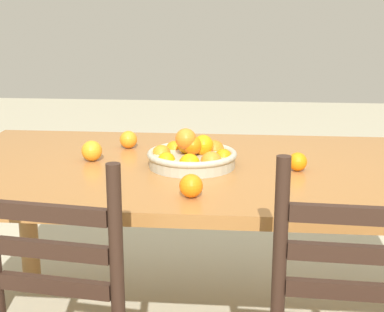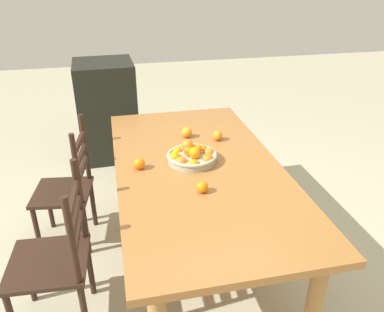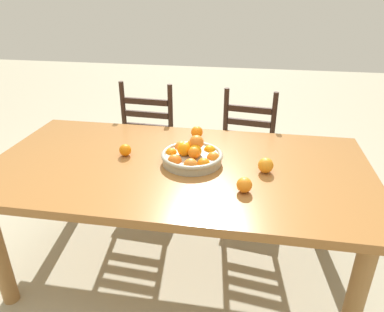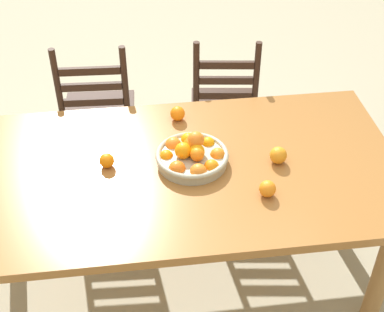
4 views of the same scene
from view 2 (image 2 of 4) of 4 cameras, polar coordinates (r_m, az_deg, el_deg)
The scene contains 10 objects.
ground_plane at distance 2.94m, azimuth 0.85°, elevation -14.30°, with size 12.00×12.00×0.00m, color #ADA68A.
dining_table at distance 2.56m, azimuth 0.95°, elevation -3.21°, with size 2.06×1.07×0.74m.
chair_near_window at distance 2.33m, azimuth -19.38°, elevation -14.19°, with size 0.45×0.45×0.98m.
chair_by_cabinet at distance 2.96m, azimuth -17.81°, elevation -4.72°, with size 0.45×0.45×0.96m.
cabinet at distance 4.21m, azimuth -12.42°, elevation 6.59°, with size 0.60×0.59×1.03m, color black.
fruit_bowl at distance 2.55m, azimuth 0.02°, elevation 0.05°, with size 0.34×0.34×0.15m.
orange_loose_0 at distance 2.22m, azimuth 1.53°, elevation -4.63°, with size 0.07×0.07×0.07m, color orange.
orange_loose_1 at distance 2.86m, azimuth 3.80°, elevation 3.03°, with size 0.07×0.07×0.07m, color orange.
orange_loose_2 at distance 2.91m, azimuth -0.79°, elevation 3.51°, with size 0.08×0.08×0.08m, color orange.
orange_loose_3 at distance 2.48m, azimuth -7.81°, elevation -1.13°, with size 0.07×0.07×0.07m, color orange.
Camera 2 is at (-2.15, 0.51, 1.94)m, focal length 36.06 mm.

